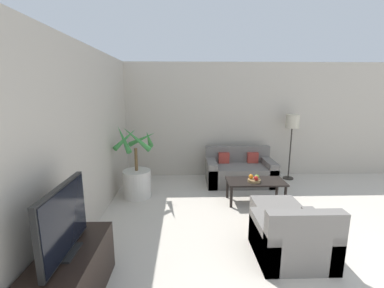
{
  "coord_description": "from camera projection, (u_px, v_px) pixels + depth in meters",
  "views": [
    {
      "loc": [
        -2.14,
        -0.06,
        2.05
      ],
      "look_at": [
        -2.0,
        4.99,
        1.0
      ],
      "focal_mm": 24.0,
      "sensor_mm": 36.0,
      "label": 1
    }
  ],
  "objects": [
    {
      "name": "wall_back",
      "position": [
        273.0,
        120.0,
        6.18
      ],
      "size": [
        8.66,
        0.06,
        2.7
      ],
      "color": "#BCB2A3",
      "rests_on": "ground_plane"
    },
    {
      "name": "potted_palm",
      "position": [
        137.0,
        176.0,
        4.99
      ],
      "size": [
        0.83,
        0.81,
        1.45
      ],
      "color": "beige",
      "rests_on": "ground_plane"
    },
    {
      "name": "wall_left",
      "position": [
        68.0,
        150.0,
        3.11
      ],
      "size": [
        0.06,
        7.62,
        2.7
      ],
      "color": "#BCB2A3",
      "rests_on": "ground_plane"
    },
    {
      "name": "floor_lamp",
      "position": [
        292.0,
        125.0,
        5.85
      ],
      "size": [
        0.29,
        0.29,
        1.53
      ],
      "color": "#2D2823",
      "rests_on": "ground_plane"
    },
    {
      "name": "sofa_loveseat",
      "position": [
        239.0,
        171.0,
        5.77
      ],
      "size": [
        1.48,
        0.83,
        0.79
      ],
      "color": "slate",
      "rests_on": "ground_plane"
    },
    {
      "name": "armchair",
      "position": [
        293.0,
        240.0,
        3.15
      ],
      "size": [
        0.87,
        0.78,
        0.76
      ],
      "color": "slate",
      "rests_on": "ground_plane"
    },
    {
      "name": "ottoman",
      "position": [
        276.0,
        214.0,
        3.92
      ],
      "size": [
        0.67,
        0.55,
        0.4
      ],
      "color": "slate",
      "rests_on": "ground_plane"
    },
    {
      "name": "orange_fruit",
      "position": [
        251.0,
        176.0,
        4.71
      ],
      "size": [
        0.08,
        0.08,
        0.08
      ],
      "color": "orange",
      "rests_on": "fruit_bowl"
    },
    {
      "name": "tv_console",
      "position": [
        70.0,
        280.0,
        2.45
      ],
      "size": [
        0.52,
        1.18,
        0.56
      ],
      "color": "black",
      "rests_on": "ground_plane"
    },
    {
      "name": "coffee_table",
      "position": [
        256.0,
        184.0,
        4.75
      ],
      "size": [
        1.06,
        0.51,
        0.42
      ],
      "color": "black",
      "rests_on": "ground_plane"
    },
    {
      "name": "television",
      "position": [
        64.0,
        221.0,
        2.32
      ],
      "size": [
        0.18,
        0.86,
        0.66
      ],
      "color": "black",
      "rests_on": "tv_console"
    },
    {
      "name": "fruit_bowl",
      "position": [
        254.0,
        180.0,
        4.68
      ],
      "size": [
        0.23,
        0.23,
        0.05
      ],
      "color": "#997A4C",
      "rests_on": "coffee_table"
    },
    {
      "name": "apple_red",
      "position": [
        256.0,
        178.0,
        4.61
      ],
      "size": [
        0.08,
        0.08,
        0.08
      ],
      "color": "red",
      "rests_on": "fruit_bowl"
    },
    {
      "name": "apple_green",
      "position": [
        257.0,
        177.0,
        4.69
      ],
      "size": [
        0.08,
        0.08,
        0.08
      ],
      "color": "olive",
      "rests_on": "fruit_bowl"
    }
  ]
}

